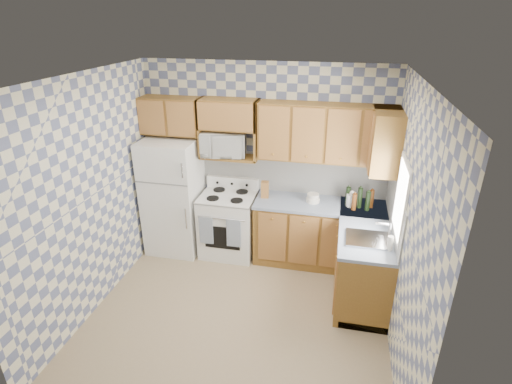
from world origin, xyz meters
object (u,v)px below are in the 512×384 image
stove_body (229,225)px  electric_kettle (351,200)px  microwave (223,143)px  refrigerator (174,196)px

stove_body → electric_kettle: electric_kettle is taller
microwave → electric_kettle: (1.78, -0.16, -0.61)m
refrigerator → microwave: 1.07m
electric_kettle → microwave: bearing=174.9°
refrigerator → microwave: bearing=15.9°
microwave → electric_kettle: 1.89m
refrigerator → stove_body: bearing=1.8°
electric_kettle → refrigerator: bearing=-179.0°
stove_body → electric_kettle: bearing=0.7°
refrigerator → stove_body: 0.89m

